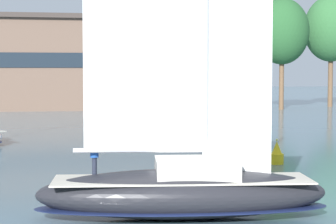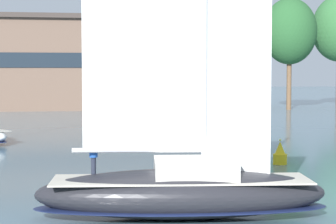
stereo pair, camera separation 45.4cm
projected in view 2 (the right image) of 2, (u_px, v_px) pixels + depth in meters
ground_plane at (181, 218)px, 26.57m from camera, size 400.00×400.00×0.00m
waterfront_building at (87, 63)px, 102.43m from camera, size 41.88×15.27×14.21m
tree_shore_left at (290, 32)px, 98.47m from camera, size 8.17×8.17×16.82m
sailboat_main at (181, 187)px, 26.49m from camera, size 12.26×4.82×16.39m
channel_buoy at (280, 154)px, 41.71m from camera, size 0.88×0.88×1.63m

